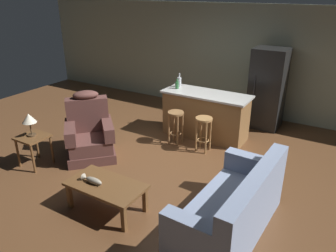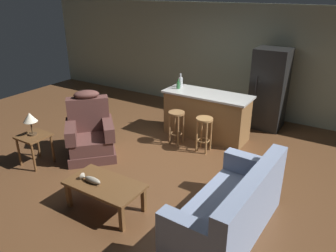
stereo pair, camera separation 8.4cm
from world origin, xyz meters
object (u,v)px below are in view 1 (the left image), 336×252
(end_table, at_px, (33,141))
(bar_stool_right, at_px, (204,128))
(fish_figurine, at_px, (92,180))
(table_lamp, at_px, (29,119))
(bottle_short_amber, at_px, (179,82))
(couch, at_px, (233,210))
(bar_stool_left, at_px, (176,122))
(recliner_near_lamp, at_px, (90,134))
(kitchen_island, at_px, (205,115))
(bottle_tall_green, at_px, (177,85))
(coffee_table, at_px, (106,187))
(refrigerator, at_px, (267,89))

(end_table, height_order, bar_stool_right, bar_stool_right)
(fish_figurine, bearing_deg, table_lamp, 167.03)
(bar_stool_right, xyz_separation_m, bottle_short_amber, (-0.96, 0.76, 0.59))
(couch, distance_m, bar_stool_left, 2.70)
(bar_stool_left, bearing_deg, recliner_near_lamp, -131.70)
(couch, height_order, kitchen_island, kitchen_island)
(bar_stool_left, bearing_deg, kitchen_island, 60.84)
(kitchen_island, distance_m, bottle_short_amber, 0.92)
(couch, bearing_deg, bottle_short_amber, -46.78)
(end_table, relative_size, table_lamp, 1.37)
(bottle_short_amber, bearing_deg, end_table, -115.70)
(table_lamp, bearing_deg, bottle_tall_green, 62.17)
(recliner_near_lamp, bearing_deg, bottle_tall_green, 110.99)
(coffee_table, height_order, bar_stool_left, bar_stool_left)
(kitchen_island, xyz_separation_m, bar_stool_right, (0.26, -0.63, -0.01))
(bar_stool_left, height_order, bottle_short_amber, bottle_short_amber)
(table_lamp, xyz_separation_m, bar_stool_left, (1.71, 2.03, -0.40))
(table_lamp, distance_m, refrigerator, 4.87)
(recliner_near_lamp, height_order, bar_stool_left, recliner_near_lamp)
(coffee_table, distance_m, bottle_short_amber, 3.24)
(end_table, bearing_deg, kitchen_island, 52.47)
(end_table, distance_m, bar_stool_right, 3.07)
(recliner_near_lamp, relative_size, kitchen_island, 0.67)
(bottle_tall_green, bearing_deg, bar_stool_right, -32.99)
(table_lamp, bearing_deg, refrigerator, 52.35)
(couch, xyz_separation_m, bar_stool_left, (-1.92, 1.88, 0.13))
(couch, bearing_deg, table_lamp, 4.70)
(coffee_table, distance_m, bottle_tall_green, 3.09)
(coffee_table, bearing_deg, bar_stool_left, 95.64)
(recliner_near_lamp, bearing_deg, bottle_short_amber, 113.31)
(bar_stool_left, xyz_separation_m, bottle_short_amber, (-0.35, 0.76, 0.59))
(bar_stool_left, relative_size, bottle_tall_green, 3.28)
(coffee_table, height_order, refrigerator, refrigerator)
(bottle_tall_green, bearing_deg, table_lamp, -117.83)
(coffee_table, distance_m, couch, 1.76)
(coffee_table, bearing_deg, kitchen_island, 87.73)
(recliner_near_lamp, xyz_separation_m, bar_stool_right, (1.73, 1.25, 0.05))
(coffee_table, height_order, bar_stool_right, bar_stool_right)
(coffee_table, xyz_separation_m, couch, (1.69, 0.47, -0.02))
(coffee_table, relative_size, end_table, 1.96)
(bar_stool_left, bearing_deg, bottle_short_amber, 114.99)
(end_table, distance_m, bottle_short_amber, 3.15)
(bar_stool_left, height_order, bottle_tall_green, bottle_tall_green)
(couch, xyz_separation_m, end_table, (-3.62, -0.15, 0.12))
(bar_stool_left, bearing_deg, bar_stool_right, 0.00)
(bar_stool_left, bearing_deg, fish_figurine, -88.75)
(kitchen_island, height_order, bar_stool_right, kitchen_island)
(bar_stool_left, bearing_deg, end_table, -129.80)
(bar_stool_right, relative_size, bottle_tall_green, 3.28)
(end_table, bearing_deg, couch, 2.36)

